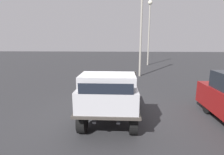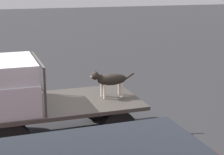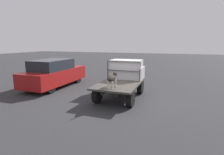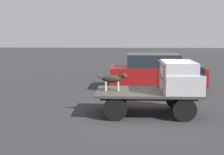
% 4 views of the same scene
% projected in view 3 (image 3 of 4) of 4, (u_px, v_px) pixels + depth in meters
% --- Properties ---
extents(ground_plane, '(80.00, 80.00, 0.00)m').
position_uv_depth(ground_plane, '(121.00, 98.00, 8.73)').
color(ground_plane, '#2D2D30').
extents(flatbed_truck, '(3.49, 1.87, 0.81)m').
position_uv_depth(flatbed_truck, '(121.00, 86.00, 8.62)').
color(flatbed_truck, black).
rests_on(flatbed_truck, ground).
extents(truck_cab, '(1.22, 1.75, 1.00)m').
position_uv_depth(truck_cab, '(127.00, 69.00, 9.46)').
color(truck_cab, '#B7B7BC').
rests_on(truck_cab, flatbed_truck).
extents(truck_headboard, '(0.04, 1.75, 0.98)m').
position_uv_depth(truck_headboard, '(123.00, 68.00, 8.83)').
color(truck_headboard, '#3D3833').
rests_on(truck_headboard, flatbed_truck).
extents(dog, '(1.05, 0.26, 0.64)m').
position_uv_depth(dog, '(112.00, 78.00, 7.44)').
color(dog, beige).
rests_on(dog, flatbed_truck).
extents(parked_sedan, '(4.44, 1.81, 1.71)m').
position_uv_depth(parked_sedan, '(54.00, 73.00, 10.79)').
color(parked_sedan, black).
rests_on(parked_sedan, ground).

